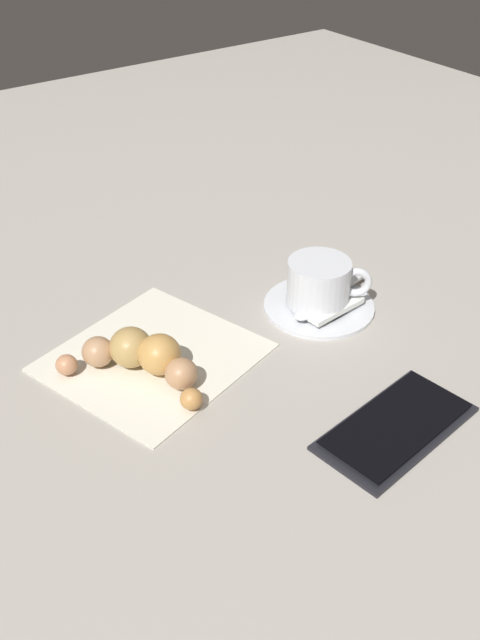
# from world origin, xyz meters

# --- Properties ---
(ground_plane) EXTENTS (1.80, 1.80, 0.00)m
(ground_plane) POSITION_xyz_m (0.00, 0.00, 0.00)
(ground_plane) COLOR #A7A096
(saucer) EXTENTS (0.12, 0.12, 0.01)m
(saucer) POSITION_xyz_m (0.09, -0.03, 0.00)
(saucer) COLOR silver
(saucer) RESTS_ON ground
(espresso_cup) EXTENTS (0.08, 0.07, 0.05)m
(espresso_cup) POSITION_xyz_m (0.09, -0.03, 0.03)
(espresso_cup) COLOR silver
(espresso_cup) RESTS_ON saucer
(teaspoon) EXTENTS (0.13, 0.04, 0.01)m
(teaspoon) POSITION_xyz_m (0.08, -0.03, 0.01)
(teaspoon) COLOR silver
(teaspoon) RESTS_ON saucer
(sugar_packet) EXTENTS (0.07, 0.02, 0.01)m
(sugar_packet) POSITION_xyz_m (0.09, -0.05, 0.01)
(sugar_packet) COLOR white
(sugar_packet) RESTS_ON saucer
(napkin) EXTENTS (0.23, 0.22, 0.00)m
(napkin) POSITION_xyz_m (-0.10, 0.00, 0.00)
(napkin) COLOR silver
(napkin) RESTS_ON ground
(croissant) EXTENTS (0.11, 0.14, 0.04)m
(croissant) POSITION_xyz_m (-0.12, -0.02, 0.02)
(croissant) COLOR #BD8245
(croissant) RESTS_ON napkin
(cell_phone) EXTENTS (0.16, 0.09, 0.01)m
(cell_phone) POSITION_xyz_m (0.02, -0.21, 0.00)
(cell_phone) COLOR black
(cell_phone) RESTS_ON ground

